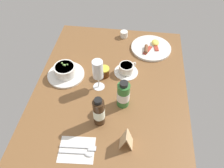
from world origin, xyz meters
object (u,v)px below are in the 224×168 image
sauce_bottle_green (123,95)px  coffee_cup (126,69)px  breakfast_plate (151,48)px  cutlery_setting (78,150)px  sauce_bottle_brown (99,112)px  wine_glass (98,71)px  menu_card (126,139)px  creamer_jug (124,34)px  porridge_bowl (65,71)px  jam_jar (104,72)px

sauce_bottle_green → coffee_cup: bearing=-179.4°
sauce_bottle_green → breakfast_plate: bearing=163.3°
cutlery_setting → sauce_bottle_brown: 19.20cm
wine_glass → breakfast_plate: size_ratio=0.73×
sauce_bottle_brown → menu_card: bearing=53.1°
cutlery_setting → coffee_cup: size_ratio=1.21×
sauce_bottle_brown → breakfast_plate: sauce_bottle_brown is taller
creamer_jug → porridge_bowl: bearing=-36.1°
creamer_jug → jam_jar: jam_jar is taller
porridge_bowl → menu_card: size_ratio=2.28×
wine_glass → sauce_bottle_brown: (22.32, 4.12, -4.57)cm
creamer_jug → wine_glass: size_ratio=0.31×
creamer_jug → sauce_bottle_brown: (69.99, -5.57, 5.85)cm
creamer_jug → sauce_bottle_green: (57.73, 4.72, 5.31)cm
sauce_bottle_green → sauce_bottle_brown: (12.26, -10.29, 0.54)cm
wine_glass → breakfast_plate: (-37.04, 28.52, -11.71)cm
sauce_bottle_green → breakfast_plate: sauce_bottle_green is taller
porridge_bowl → jam_jar: 22.39cm
creamer_jug → breakfast_plate: 21.67cm
wine_glass → coffee_cup: bearing=133.2°
coffee_cup → wine_glass: wine_glass is taller
jam_jar → breakfast_plate: (-28.27, 26.79, -2.18)cm
coffee_cup → sauce_bottle_brown: bearing=-15.7°
wine_glass → jam_jar: bearing=168.8°
breakfast_plate → menu_card: menu_card is taller
cutlery_setting → menu_card: 22.30cm
jam_jar → breakfast_plate: bearing=136.5°
sauce_bottle_green → breakfast_plate: 49.62cm
jam_jar → cutlery_setting: bearing=-5.9°
sauce_bottle_green → creamer_jug: bearing=-175.3°
breakfast_plate → cutlery_setting: bearing=-22.8°
creamer_jug → sauce_bottle_green: bearing=4.7°
wine_glass → jam_jar: size_ratio=3.11×
cutlery_setting → creamer_jug: bearing=171.5°
breakfast_plate → sauce_bottle_green: bearing=-16.7°
breakfast_plate → creamer_jug: bearing=-119.4°
coffee_cup → sauce_bottle_green: 23.85cm
cutlery_setting → coffee_cup: (-51.61, 17.27, 2.38)cm
sauce_bottle_brown → menu_card: size_ratio=1.88×
sauce_bottle_green → sauce_bottle_brown: sauce_bottle_brown is taller
porridge_bowl → jam_jar: bearing=96.6°
jam_jar → sauce_bottle_green: sauce_bottle_green is taller
porridge_bowl → wine_glass: bearing=73.2°
cutlery_setting → wine_glass: wine_glass is taller
coffee_cup → porridge_bowl: bearing=-78.4°
creamer_jug → jam_jar: size_ratio=0.96×
jam_jar → sauce_bottle_green: 23.13cm
coffee_cup → sauce_bottle_brown: size_ratio=0.80×
wine_glass → menu_card: size_ratio=2.02×
creamer_jug → wine_glass: bearing=-11.5°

